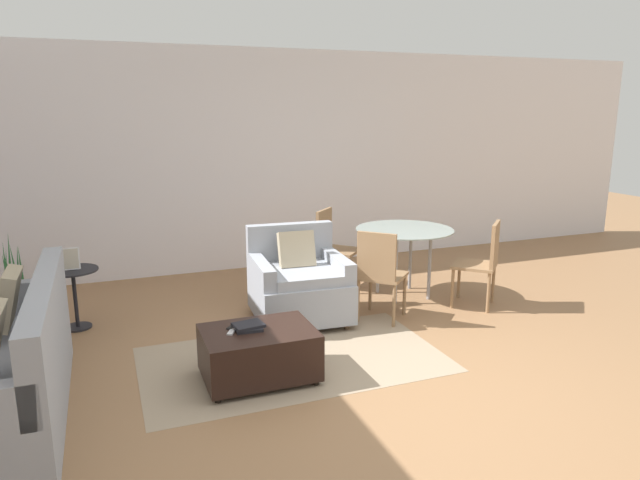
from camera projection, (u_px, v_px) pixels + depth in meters
name	position (u px, v px, depth m)	size (l,w,h in m)	color
ground_plane	(391.00, 395.00, 4.12)	(20.00, 20.00, 0.00)	#936B47
wall_back	(255.00, 161.00, 7.20)	(12.00, 0.06, 2.75)	white
area_rug	(293.00, 359.00, 4.69)	(2.44, 1.41, 0.01)	gray
couch	(1.00, 376.00, 3.72)	(0.87, 2.02, 0.92)	#999EA8
armchair	(299.00, 284.00, 5.53)	(0.93, 0.93, 0.89)	#999EA8
ottoman	(259.00, 352.00, 4.31)	(0.84, 0.60, 0.40)	black
book_stack	(248.00, 326.00, 4.28)	(0.24, 0.20, 0.04)	black
tv_remote_primary	(233.00, 326.00, 4.34)	(0.12, 0.13, 0.01)	black
tv_remote_secondary	(232.00, 331.00, 4.25)	(0.11, 0.16, 0.01)	#B7B7BC
potted_plant	(17.00, 315.00, 5.07)	(0.38, 0.38, 0.96)	brown
side_table	(74.00, 287.00, 5.28)	(0.45, 0.45, 0.57)	black
picture_frame	(71.00, 259.00, 5.22)	(0.15, 0.07, 0.20)	silver
dining_table	(404.00, 237.00, 6.15)	(1.05, 1.05, 0.76)	#8C9E99
dining_chair_near_left	(379.00, 270.00, 5.43)	(0.59, 0.59, 0.90)	#93704C
dining_chair_near_right	(484.00, 258.00, 5.85)	(0.59, 0.59, 0.90)	#93704C
dining_chair_far_left	(332.00, 243.00, 6.52)	(0.59, 0.59, 0.90)	#93704C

